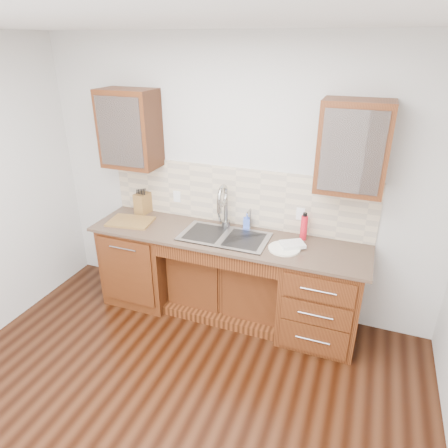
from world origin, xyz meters
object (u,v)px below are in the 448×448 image
at_px(water_bottle, 304,228).
at_px(knife_block, 144,203).
at_px(soap_bottle, 247,221).
at_px(plate, 284,249).
at_px(cutting_board, 131,222).

relative_size(water_bottle, knife_block, 1.07).
bearing_deg(soap_bottle, plate, -48.61).
bearing_deg(knife_block, cutting_board, -80.63).
xyz_separation_m(soap_bottle, knife_block, (-1.17, -0.00, 0.03)).
xyz_separation_m(water_bottle, cutting_board, (-1.73, -0.25, -0.11)).
bearing_deg(plate, soap_bottle, 145.95).
height_order(plate, cutting_board, cutting_board).
bearing_deg(plate, knife_block, 169.42).
distance_m(soap_bottle, knife_block, 1.17).
bearing_deg(knife_block, plate, -2.72).
bearing_deg(plate, water_bottle, 65.43).
bearing_deg(cutting_board, plate, -0.49).
bearing_deg(water_bottle, knife_block, 178.62).
height_order(knife_block, cutting_board, knife_block).
bearing_deg(soap_bottle, cutting_board, 179.46).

